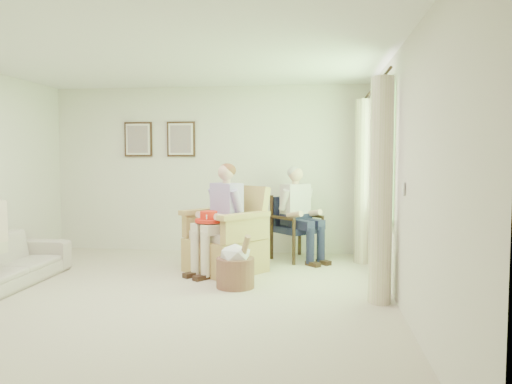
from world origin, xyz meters
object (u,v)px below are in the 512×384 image
(person_wicker, at_px, (224,210))
(person_dark, at_px, (297,207))
(wood_armchair, at_px, (297,225))
(wicker_armchair, at_px, (226,244))
(red_hat, at_px, (209,218))
(hatbox, at_px, (235,266))

(person_wicker, xyz_separation_m, person_dark, (0.90, 0.92, -0.04))
(wood_armchair, bearing_deg, wicker_armchair, -177.00)
(wicker_armchair, relative_size, red_hat, 3.23)
(wicker_armchair, relative_size, person_wicker, 0.81)
(hatbox, bearing_deg, person_wicker, 111.49)
(person_wicker, distance_m, hatbox, 0.91)
(person_dark, distance_m, red_hat, 1.50)
(person_wicker, xyz_separation_m, red_hat, (-0.16, -0.15, -0.09))
(red_hat, xyz_separation_m, hatbox, (0.42, -0.52, -0.48))
(person_wicker, bearing_deg, wicker_armchair, 128.38)
(person_wicker, bearing_deg, red_hat, -99.44)
(person_dark, height_order, hatbox, person_dark)
(red_hat, bearing_deg, person_dark, 45.10)
(person_wicker, height_order, person_dark, person_wicker)
(person_dark, bearing_deg, hatbox, -154.79)
(person_dark, xyz_separation_m, red_hat, (-1.06, -1.06, -0.04))
(wood_armchair, bearing_deg, hatbox, -153.02)
(person_wicker, height_order, red_hat, person_wicker)
(wood_armchair, bearing_deg, person_wicker, -172.79)
(wicker_armchair, distance_m, hatbox, 0.86)
(wicker_armchair, xyz_separation_m, person_wicker, (0.00, -0.15, 0.47))
(wood_armchair, bearing_deg, person_dark, -132.75)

